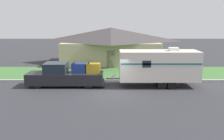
% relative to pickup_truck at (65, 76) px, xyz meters
% --- Properties ---
extents(ground_plane, '(120.00, 120.00, 0.00)m').
position_rel_pickup_truck_xyz_m(ground_plane, '(3.98, -1.97, -0.92)').
color(ground_plane, '#2D2D33').
extents(curb_strip, '(80.00, 0.30, 0.14)m').
position_rel_pickup_truck_xyz_m(curb_strip, '(3.98, 1.78, -0.85)').
color(curb_strip, '#999993').
rests_on(curb_strip, ground_plane).
extents(lawn_strip, '(80.00, 7.00, 0.03)m').
position_rel_pickup_truck_xyz_m(lawn_strip, '(3.98, 5.43, -0.90)').
color(lawn_strip, '#3D6B33').
rests_on(lawn_strip, ground_plane).
extents(house_across_street, '(13.18, 8.45, 4.64)m').
position_rel_pickup_truck_xyz_m(house_across_street, '(3.80, 12.19, 1.49)').
color(house_across_street, tan).
rests_on(house_across_street, ground_plane).
extents(pickup_truck, '(6.51, 1.99, 2.09)m').
position_rel_pickup_truck_xyz_m(pickup_truck, '(0.00, 0.00, 0.00)').
color(pickup_truck, black).
rests_on(pickup_truck, ground_plane).
extents(travel_trailer, '(7.78, 2.43, 3.31)m').
position_rel_pickup_truck_xyz_m(travel_trailer, '(7.90, -0.00, 0.88)').
color(travel_trailer, black).
rests_on(travel_trailer, ground_plane).
extents(mailbox, '(0.48, 0.20, 1.22)m').
position_rel_pickup_truck_xyz_m(mailbox, '(2.01, 2.48, 0.03)').
color(mailbox, brown).
rests_on(mailbox, ground_plane).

